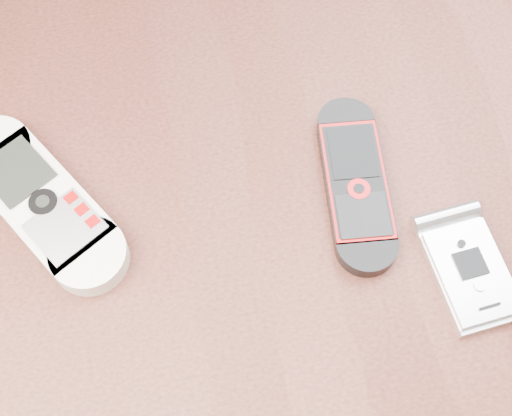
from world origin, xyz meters
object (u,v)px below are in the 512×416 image
object	(u,v)px
table	(251,264)
nokia_black_red	(356,183)
motorola_razr	(470,270)
nokia_white	(41,202)

from	to	relation	value
table	nokia_black_red	distance (m)	0.14
motorola_razr	nokia_white	bearing A→B (deg)	154.06
table	nokia_black_red	world-z (taller)	nokia_black_red
nokia_white	nokia_black_red	world-z (taller)	nokia_white
nokia_black_red	table	bearing A→B (deg)	-169.15
nokia_black_red	motorola_razr	xyz separation A→B (m)	(0.06, -0.09, 0.00)
nokia_black_red	motorola_razr	distance (m)	0.11
nokia_white	motorola_razr	xyz separation A→B (m)	(0.30, -0.11, -0.00)
nokia_white	table	bearing A→B (deg)	-45.22
nokia_white	motorola_razr	world-z (taller)	nokia_white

